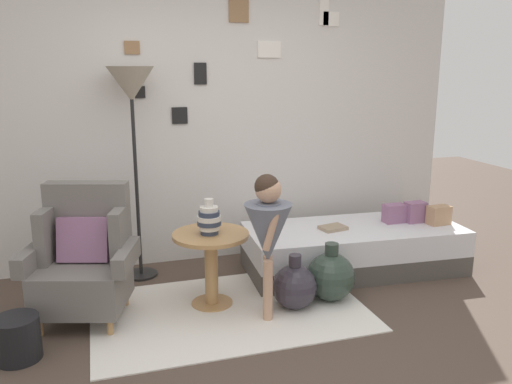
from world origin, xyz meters
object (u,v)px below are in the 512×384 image
(daybed, at_px, (353,248))
(vase_striped, at_px, (209,219))
(floor_lamp, at_px, (132,95))
(book_on_daybed, at_px, (333,228))
(person_child, at_px, (268,229))
(side_table, at_px, (211,254))
(demijohn_far, at_px, (331,276))
(magazine_basket, at_px, (17,338))
(demijohn_near, at_px, (295,286))
(armchair, at_px, (84,259))

(daybed, relative_size, vase_striped, 7.23)
(floor_lamp, relative_size, book_on_daybed, 8.12)
(daybed, relative_size, person_child, 1.82)
(side_table, bearing_deg, vase_striped, -131.15)
(demijohn_far, bearing_deg, floor_lamp, 145.75)
(side_table, height_order, magazine_basket, side_table)
(book_on_daybed, xyz_separation_m, demijohn_near, (-0.57, -0.55, -0.24))
(side_table, xyz_separation_m, person_child, (0.34, -0.32, 0.27))
(daybed, xyz_separation_m, demijohn_far, (-0.46, -0.51, -0.01))
(side_table, xyz_separation_m, magazine_basket, (-1.33, -0.39, -0.27))
(side_table, xyz_separation_m, book_on_daybed, (1.16, 0.32, 0.00))
(vase_striped, distance_m, person_child, 0.47)
(armchair, distance_m, daybed, 2.30)
(daybed, relative_size, side_table, 3.38)
(demijohn_near, height_order, magazine_basket, demijohn_near)
(demijohn_far, bearing_deg, demijohn_near, -170.83)
(floor_lamp, bearing_deg, daybed, -12.97)
(floor_lamp, bearing_deg, demijohn_far, -34.25)
(person_child, distance_m, book_on_daybed, 1.07)
(person_child, bearing_deg, vase_striped, 139.06)
(side_table, xyz_separation_m, floor_lamp, (-0.47, 0.75, 1.15))
(vase_striped, relative_size, book_on_daybed, 1.22)
(demijohn_far, bearing_deg, magazine_basket, -174.68)
(magazine_basket, bearing_deg, book_on_daybed, 15.98)
(daybed, distance_m, vase_striped, 1.50)
(floor_lamp, height_order, book_on_daybed, floor_lamp)
(daybed, distance_m, floor_lamp, 2.32)
(daybed, xyz_separation_m, magazine_basket, (-2.69, -0.72, -0.06))
(floor_lamp, bearing_deg, book_on_daybed, -14.94)
(person_child, bearing_deg, floor_lamp, 127.15)
(person_child, height_order, book_on_daybed, person_child)
(armchair, xyz_separation_m, magazine_basket, (-0.41, -0.49, -0.30))
(side_table, distance_m, magazine_basket, 1.41)
(side_table, height_order, vase_striped, vase_striped)
(demijohn_near, bearing_deg, floor_lamp, 136.81)
(demijohn_far, height_order, magazine_basket, demijohn_far)
(armchair, relative_size, daybed, 0.50)
(daybed, bearing_deg, side_table, -166.58)
(armchair, relative_size, demijohn_far, 2.09)
(demijohn_near, bearing_deg, side_table, 157.78)
(armchair, bearing_deg, demijohn_far, -8.71)
(daybed, height_order, person_child, person_child)
(armchair, height_order, demijohn_near, armchair)
(daybed, distance_m, side_table, 1.42)
(daybed, bearing_deg, armchair, -174.12)
(demijohn_near, bearing_deg, demijohn_far, 9.17)
(daybed, distance_m, demijohn_far, 0.69)
(daybed, distance_m, magazine_basket, 2.79)
(armchair, xyz_separation_m, vase_striped, (0.90, -0.11, 0.25))
(daybed, xyz_separation_m, demijohn_near, (-0.78, -0.57, -0.03))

